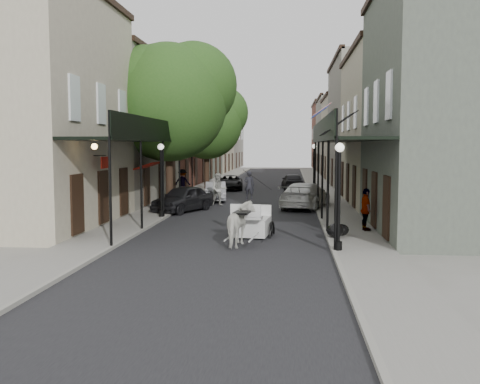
% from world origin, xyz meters
% --- Properties ---
extents(ground, '(140.00, 140.00, 0.00)m').
position_xyz_m(ground, '(0.00, 0.00, 0.00)').
color(ground, gray).
rests_on(ground, ground).
extents(road, '(8.00, 90.00, 0.01)m').
position_xyz_m(road, '(0.00, 20.00, 0.01)').
color(road, black).
rests_on(road, ground).
extents(sidewalk_left, '(2.20, 90.00, 0.12)m').
position_xyz_m(sidewalk_left, '(-5.00, 20.00, 0.06)').
color(sidewalk_left, gray).
rests_on(sidewalk_left, ground).
extents(sidewalk_right, '(2.20, 90.00, 0.12)m').
position_xyz_m(sidewalk_right, '(5.00, 20.00, 0.06)').
color(sidewalk_right, gray).
rests_on(sidewalk_right, ground).
extents(building_row_left, '(5.00, 80.00, 10.50)m').
position_xyz_m(building_row_left, '(-8.60, 30.00, 5.25)').
color(building_row_left, '#B5AC90').
rests_on(building_row_left, ground).
extents(building_row_right, '(5.00, 80.00, 10.50)m').
position_xyz_m(building_row_right, '(8.60, 30.00, 5.25)').
color(building_row_right, gray).
rests_on(building_row_right, ground).
extents(gallery_left, '(2.20, 18.05, 4.88)m').
position_xyz_m(gallery_left, '(-4.79, 6.98, 4.05)').
color(gallery_left, black).
rests_on(gallery_left, sidewalk_left).
extents(gallery_right, '(2.20, 18.05, 4.88)m').
position_xyz_m(gallery_right, '(4.79, 6.98, 4.05)').
color(gallery_right, black).
rests_on(gallery_right, sidewalk_right).
extents(tree_near, '(7.31, 6.80, 9.63)m').
position_xyz_m(tree_near, '(-4.20, 10.18, 6.49)').
color(tree_near, '#382619').
rests_on(tree_near, sidewalk_left).
extents(tree_far, '(6.45, 6.00, 8.61)m').
position_xyz_m(tree_far, '(-4.25, 24.18, 5.84)').
color(tree_far, '#382619').
rests_on(tree_far, sidewalk_left).
extents(lamppost_right_near, '(0.32, 0.32, 3.71)m').
position_xyz_m(lamppost_right_near, '(4.10, -2.00, 2.05)').
color(lamppost_right_near, black).
rests_on(lamppost_right_near, sidewalk_right).
extents(lamppost_left, '(0.32, 0.32, 3.71)m').
position_xyz_m(lamppost_left, '(-4.10, 6.00, 2.05)').
color(lamppost_left, black).
rests_on(lamppost_left, sidewalk_left).
extents(lamppost_right_far, '(0.32, 0.32, 3.71)m').
position_xyz_m(lamppost_right_far, '(4.10, 18.00, 2.05)').
color(lamppost_right_far, black).
rests_on(lamppost_right_far, sidewalk_right).
extents(horse, '(1.08, 2.03, 1.64)m').
position_xyz_m(horse, '(0.62, -1.00, 0.82)').
color(horse, silver).
rests_on(horse, ground).
extents(carriage, '(1.85, 2.55, 2.75)m').
position_xyz_m(carriage, '(0.89, 1.55, 1.07)').
color(carriage, black).
rests_on(carriage, ground).
extents(pedestrian_walking, '(1.15, 0.99, 2.02)m').
position_xyz_m(pedestrian_walking, '(-2.00, 12.20, 1.01)').
color(pedestrian_walking, '#AAAAA1').
rests_on(pedestrian_walking, ground).
extents(pedestrian_sidewalk_left, '(1.26, 0.78, 1.87)m').
position_xyz_m(pedestrian_sidewalk_left, '(-5.49, 18.17, 1.06)').
color(pedestrian_sidewalk_left, gray).
rests_on(pedestrian_sidewalk_left, sidewalk_left).
extents(pedestrian_sidewalk_right, '(0.56, 1.10, 1.81)m').
position_xyz_m(pedestrian_sidewalk_right, '(5.64, 2.41, 1.02)').
color(pedestrian_sidewalk_right, gray).
rests_on(pedestrian_sidewalk_right, sidewalk_right).
extents(car_left_near, '(3.36, 4.71, 1.49)m').
position_xyz_m(car_left_near, '(-3.60, 9.00, 0.74)').
color(car_left_near, black).
rests_on(car_left_near, ground).
extents(car_left_mid, '(1.89, 4.02, 1.27)m').
position_xyz_m(car_left_mid, '(-2.60, 15.06, 0.64)').
color(car_left_mid, '#ABABB0').
rests_on(car_left_mid, ground).
extents(car_left_far, '(2.42, 4.60, 1.23)m').
position_xyz_m(car_left_far, '(-2.60, 24.00, 0.62)').
color(car_left_far, black).
rests_on(car_left_far, ground).
extents(car_right_near, '(3.48, 5.68, 1.54)m').
position_xyz_m(car_right_near, '(3.32, 11.33, 0.77)').
color(car_right_near, silver).
rests_on(car_right_near, ground).
extents(car_right_far, '(2.04, 4.27, 1.41)m').
position_xyz_m(car_right_far, '(2.60, 24.97, 0.70)').
color(car_right_far, black).
rests_on(car_right_far, ground).
extents(trash_bags, '(0.92, 1.07, 0.56)m').
position_xyz_m(trash_bags, '(4.32, 0.71, 0.38)').
color(trash_bags, black).
rests_on(trash_bags, sidewalk_right).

